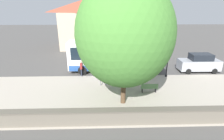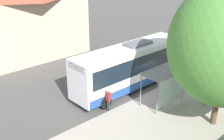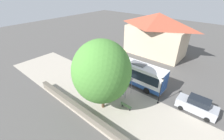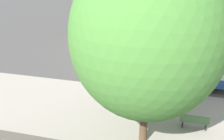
# 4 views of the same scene
# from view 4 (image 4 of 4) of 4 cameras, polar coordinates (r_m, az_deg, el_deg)

# --- Properties ---
(ground_plane) EXTENTS (120.00, 120.00, 0.00)m
(ground_plane) POSITION_cam_4_polar(r_m,az_deg,el_deg) (19.85, 8.72, -4.14)
(ground_plane) COLOR #514F4C
(ground_plane) RESTS_ON ground
(sidewalk_plaza) EXTENTS (9.00, 44.00, 0.02)m
(sidewalk_plaza) POSITION_cam_4_polar(r_m,az_deg,el_deg) (15.95, 6.77, -11.10)
(sidewalk_plaza) COLOR #ADA393
(sidewalk_plaza) RESTS_ON ground
(bus) EXTENTS (2.61, 10.71, 3.87)m
(bus) POSITION_cam_4_polar(r_m,az_deg,el_deg) (20.60, 8.99, 2.86)
(bus) COLOR white
(bus) RESTS_ON ground
(bus_shelter) EXTENTS (1.84, 3.44, 2.63)m
(bus_shelter) POSITION_cam_4_polar(r_m,az_deg,el_deg) (17.19, 7.47, -0.30)
(bus_shelter) COLOR slate
(bus_shelter) RESTS_ON ground
(pedestrian) EXTENTS (0.34, 0.23, 1.72)m
(pedestrian) POSITION_cam_4_polar(r_m,az_deg,el_deg) (20.23, -2.49, -0.21)
(pedestrian) COLOR #2D3347
(pedestrian) RESTS_ON ground
(bench) EXTENTS (0.40, 1.52, 0.88)m
(bench) POSITION_cam_4_polar(r_m,az_deg,el_deg) (15.95, 16.41, -9.98)
(bench) COLOR #4C7247
(bench) RESTS_ON ground
(shade_tree) EXTENTS (6.95, 6.95, 9.31)m
(shade_tree) POSITION_cam_4_polar(r_m,az_deg,el_deg) (12.42, 7.32, 6.88)
(shade_tree) COLOR brown
(shade_tree) RESTS_ON ground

